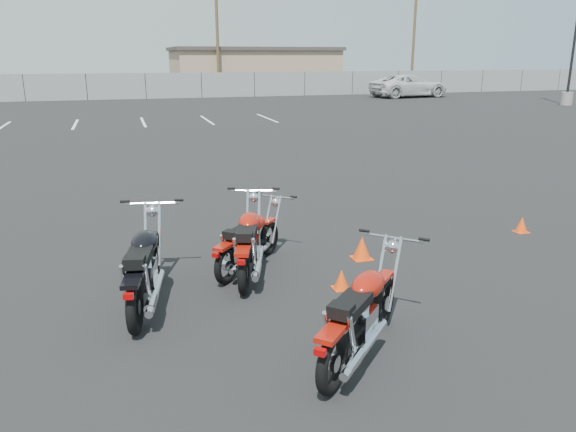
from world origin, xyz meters
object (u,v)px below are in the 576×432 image
object	(u,v)px
motorcycle_third_red	(249,242)
motorcycle_rear_red	(362,314)
motorcycle_front_red	(249,241)
white_van	(410,79)
motorcycle_second_black	(144,267)

from	to	relation	value
motorcycle_third_red	motorcycle_rear_red	world-z (taller)	motorcycle_rear_red
motorcycle_front_red	motorcycle_rear_red	distance (m)	2.84
motorcycle_front_red	white_van	bearing A→B (deg)	57.80
motorcycle_second_black	motorcycle_rear_red	size ratio (longest dim) A/B	1.22
motorcycle_third_red	white_van	size ratio (longest dim) A/B	0.31
motorcycle_third_red	white_van	xyz separation A→B (m)	(19.42, 30.96, 0.82)
motorcycle_rear_red	white_van	world-z (taller)	white_van
motorcycle_third_red	white_van	world-z (taller)	white_van
motorcycle_front_red	white_van	world-z (taller)	white_van
white_van	motorcycle_second_black	bearing A→B (deg)	139.37
motorcycle_third_red	motorcycle_rear_red	size ratio (longest dim) A/B	1.15
motorcycle_second_black	motorcycle_rear_red	xyz separation A→B (m)	(2.04, -1.94, -0.02)
motorcycle_rear_red	white_van	distance (m)	38.48
motorcycle_front_red	motorcycle_third_red	xyz separation A→B (m)	(-0.05, -0.21, 0.05)
motorcycle_rear_red	white_van	bearing A→B (deg)	60.67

